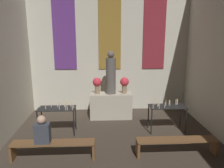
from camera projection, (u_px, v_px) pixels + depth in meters
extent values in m
cube|color=beige|center=(110.00, 44.00, 8.32)|extent=(6.26, 0.12, 5.16)
cube|color=#60337F|center=(64.00, 30.00, 8.04)|extent=(0.84, 0.03, 2.89)
cube|color=olive|center=(110.00, 31.00, 8.13)|extent=(0.84, 0.03, 2.89)
cube|color=maroon|center=(154.00, 31.00, 8.21)|extent=(0.84, 0.03, 2.89)
cube|color=#BCB29E|center=(111.00, 105.00, 7.86)|extent=(1.48, 0.60, 0.90)
cylinder|color=#5B5651|center=(111.00, 76.00, 7.62)|extent=(0.34, 0.34, 1.26)
sphere|color=#5B5651|center=(111.00, 54.00, 7.45)|extent=(0.24, 0.24, 0.24)
cylinder|color=#937A5B|center=(97.00, 89.00, 7.70)|extent=(0.17, 0.17, 0.31)
sphere|color=#DB3342|center=(97.00, 82.00, 7.64)|extent=(0.31, 0.31, 0.31)
cylinder|color=#937A5B|center=(124.00, 89.00, 7.75)|extent=(0.17, 0.17, 0.31)
sphere|color=#DB3342|center=(124.00, 82.00, 7.69)|extent=(0.31, 0.31, 0.31)
cube|color=black|center=(57.00, 108.00, 6.52)|extent=(1.11, 0.52, 0.02)
cylinder|color=black|center=(38.00, 124.00, 6.36)|extent=(0.04, 0.04, 0.79)
cylinder|color=black|center=(74.00, 124.00, 6.41)|extent=(0.04, 0.04, 0.79)
cylinder|color=black|center=(42.00, 118.00, 6.81)|extent=(0.04, 0.04, 0.79)
cylinder|color=black|center=(76.00, 118.00, 6.86)|extent=(0.04, 0.04, 0.79)
cylinder|color=silver|center=(40.00, 106.00, 6.56)|extent=(0.02, 0.02, 0.10)
sphere|color=#F9CC4C|center=(40.00, 104.00, 6.55)|extent=(0.02, 0.02, 0.02)
cylinder|color=silver|center=(67.00, 106.00, 6.43)|extent=(0.02, 0.02, 0.18)
sphere|color=#F9CC4C|center=(67.00, 103.00, 6.41)|extent=(0.02, 0.02, 0.02)
cylinder|color=silver|center=(51.00, 105.00, 6.58)|extent=(0.02, 0.02, 0.14)
sphere|color=#F9CC4C|center=(51.00, 102.00, 6.56)|extent=(0.02, 0.02, 0.02)
cylinder|color=silver|center=(67.00, 109.00, 6.31)|extent=(0.02, 0.02, 0.11)
sphere|color=#F9CC4C|center=(67.00, 106.00, 6.29)|extent=(0.02, 0.02, 0.02)
cylinder|color=silver|center=(59.00, 107.00, 6.39)|extent=(0.02, 0.02, 0.16)
sphere|color=#F9CC4C|center=(59.00, 104.00, 6.37)|extent=(0.02, 0.02, 0.02)
cylinder|color=silver|center=(57.00, 105.00, 6.58)|extent=(0.02, 0.02, 0.16)
sphere|color=#F9CC4C|center=(57.00, 102.00, 6.56)|extent=(0.02, 0.02, 0.02)
cylinder|color=silver|center=(46.00, 107.00, 6.42)|extent=(0.02, 0.02, 0.12)
sphere|color=#F9CC4C|center=(45.00, 105.00, 6.40)|extent=(0.02, 0.02, 0.02)
cylinder|color=silver|center=(65.00, 108.00, 6.32)|extent=(0.02, 0.02, 0.15)
sphere|color=#F9CC4C|center=(65.00, 105.00, 6.30)|extent=(0.02, 0.02, 0.02)
cylinder|color=silver|center=(71.00, 105.00, 6.64)|extent=(0.02, 0.02, 0.10)
sphere|color=#F9CC4C|center=(71.00, 103.00, 6.63)|extent=(0.02, 0.02, 0.02)
cylinder|color=silver|center=(65.00, 107.00, 6.40)|extent=(0.02, 0.02, 0.13)
sphere|color=#F9CC4C|center=(65.00, 105.00, 6.38)|extent=(0.02, 0.02, 0.02)
cylinder|color=silver|center=(74.00, 105.00, 6.51)|extent=(0.02, 0.02, 0.16)
sphere|color=#F9CC4C|center=(73.00, 102.00, 6.49)|extent=(0.02, 0.02, 0.02)
cylinder|color=silver|center=(67.00, 107.00, 6.37)|extent=(0.02, 0.02, 0.17)
sphere|color=#F9CC4C|center=(67.00, 103.00, 6.35)|extent=(0.02, 0.02, 0.02)
cylinder|color=silver|center=(60.00, 104.00, 6.69)|extent=(0.02, 0.02, 0.11)
sphere|color=#F9CC4C|center=(60.00, 102.00, 6.67)|extent=(0.02, 0.02, 0.02)
cylinder|color=silver|center=(72.00, 108.00, 6.34)|extent=(0.02, 0.02, 0.11)
sphere|color=#F9CC4C|center=(72.00, 106.00, 6.33)|extent=(0.02, 0.02, 0.02)
cylinder|color=silver|center=(72.00, 104.00, 6.56)|extent=(0.02, 0.02, 0.18)
sphere|color=#F9CC4C|center=(72.00, 101.00, 6.54)|extent=(0.02, 0.02, 0.02)
cylinder|color=silver|center=(64.00, 104.00, 6.61)|extent=(0.02, 0.02, 0.17)
sphere|color=#F9CC4C|center=(64.00, 101.00, 6.59)|extent=(0.02, 0.02, 0.02)
cube|color=black|center=(167.00, 106.00, 6.69)|extent=(1.11, 0.52, 0.02)
cylinder|color=black|center=(152.00, 122.00, 6.53)|extent=(0.04, 0.04, 0.79)
cylinder|color=black|center=(186.00, 121.00, 6.58)|extent=(0.04, 0.04, 0.79)
cylinder|color=black|center=(148.00, 116.00, 6.98)|extent=(0.04, 0.04, 0.79)
cylinder|color=black|center=(181.00, 116.00, 7.03)|extent=(0.04, 0.04, 0.79)
cylinder|color=silver|center=(159.00, 107.00, 6.45)|extent=(0.02, 0.02, 0.11)
sphere|color=#F9CC4C|center=(159.00, 105.00, 6.44)|extent=(0.02, 0.02, 0.02)
cylinder|color=silver|center=(158.00, 104.00, 6.66)|extent=(0.02, 0.02, 0.15)
sphere|color=#F9CC4C|center=(158.00, 101.00, 6.64)|extent=(0.02, 0.02, 0.02)
cylinder|color=silver|center=(158.00, 105.00, 6.60)|extent=(0.02, 0.02, 0.14)
sphere|color=#F9CC4C|center=(158.00, 102.00, 6.58)|extent=(0.02, 0.02, 0.02)
cylinder|color=silver|center=(165.00, 105.00, 6.54)|extent=(0.02, 0.02, 0.14)
sphere|color=#F9CC4C|center=(165.00, 103.00, 6.52)|extent=(0.02, 0.02, 0.02)
cylinder|color=silver|center=(177.00, 102.00, 6.81)|extent=(0.02, 0.02, 0.14)
sphere|color=#F9CC4C|center=(178.00, 100.00, 6.80)|extent=(0.02, 0.02, 0.02)
cylinder|color=silver|center=(153.00, 102.00, 6.84)|extent=(0.02, 0.02, 0.18)
sphere|color=#F9CC4C|center=(153.00, 99.00, 6.82)|extent=(0.02, 0.02, 0.02)
cylinder|color=silver|center=(155.00, 102.00, 6.81)|extent=(0.02, 0.02, 0.16)
sphere|color=#F9CC4C|center=(155.00, 99.00, 6.79)|extent=(0.02, 0.02, 0.02)
cylinder|color=silver|center=(159.00, 105.00, 6.63)|extent=(0.02, 0.02, 0.12)
sphere|color=#F9CC4C|center=(159.00, 103.00, 6.62)|extent=(0.02, 0.02, 0.02)
cylinder|color=silver|center=(153.00, 107.00, 6.46)|extent=(0.02, 0.02, 0.09)
sphere|color=#F9CC4C|center=(153.00, 105.00, 6.45)|extent=(0.02, 0.02, 0.02)
cylinder|color=silver|center=(169.00, 103.00, 6.75)|extent=(0.02, 0.02, 0.15)
sphere|color=#F9CC4C|center=(169.00, 100.00, 6.73)|extent=(0.02, 0.02, 0.02)
cylinder|color=silver|center=(176.00, 102.00, 6.81)|extent=(0.02, 0.02, 0.15)
sphere|color=#F9CC4C|center=(176.00, 100.00, 6.79)|extent=(0.02, 0.02, 0.02)
cylinder|color=silver|center=(170.00, 102.00, 6.90)|extent=(0.02, 0.02, 0.10)
sphere|color=#F9CC4C|center=(170.00, 100.00, 6.89)|extent=(0.02, 0.02, 0.02)
cylinder|color=silver|center=(177.00, 102.00, 6.81)|extent=(0.02, 0.02, 0.16)
sphere|color=#F9CC4C|center=(177.00, 100.00, 6.79)|extent=(0.02, 0.02, 0.02)
cylinder|color=silver|center=(155.00, 102.00, 6.86)|extent=(0.02, 0.02, 0.14)
sphere|color=#F9CC4C|center=(155.00, 100.00, 6.84)|extent=(0.02, 0.02, 0.02)
cylinder|color=silver|center=(166.00, 103.00, 6.76)|extent=(0.02, 0.02, 0.15)
sphere|color=#F9CC4C|center=(166.00, 100.00, 6.74)|extent=(0.02, 0.02, 0.02)
cylinder|color=silver|center=(170.00, 104.00, 6.73)|extent=(0.02, 0.02, 0.11)
sphere|color=#F9CC4C|center=(170.00, 102.00, 6.71)|extent=(0.02, 0.02, 0.02)
cube|color=brown|center=(53.00, 143.00, 5.24)|extent=(2.00, 0.36, 0.03)
cube|color=brown|center=(13.00, 152.00, 5.24)|extent=(0.06, 0.32, 0.40)
cube|color=brown|center=(94.00, 150.00, 5.34)|extent=(0.06, 0.32, 0.40)
cube|color=brown|center=(177.00, 140.00, 5.39)|extent=(2.00, 0.36, 0.03)
cube|color=brown|center=(138.00, 148.00, 5.39)|extent=(0.06, 0.32, 0.40)
cube|color=brown|center=(214.00, 146.00, 5.49)|extent=(0.06, 0.32, 0.40)
cube|color=#383D47|center=(42.00, 133.00, 5.17)|extent=(0.36, 0.24, 0.48)
sphere|color=tan|center=(41.00, 120.00, 5.10)|extent=(0.20, 0.20, 0.20)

